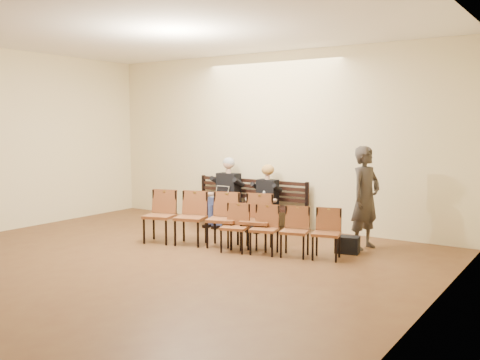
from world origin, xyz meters
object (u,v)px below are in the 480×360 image
object	(u,v)px
seated_man	(226,191)
passerby	(366,190)
laptop	(219,198)
chair_row_front	(207,219)
water_bottle	(264,203)
bench	(246,215)
bag	(347,245)
chair_row_back	(279,231)
seated_woman	(265,200)

from	to	relation	value
seated_man	passerby	distance (m)	3.22
seated_man	laptop	bearing A→B (deg)	-94.57
chair_row_front	water_bottle	bearing A→B (deg)	65.99
bench	seated_man	world-z (taller)	seated_man
chair_row_front	bag	bearing A→B (deg)	4.16
bench	chair_row_back	size ratio (longest dim) A/B	1.37
seated_woman	water_bottle	size ratio (longest dim) A/B	5.22
water_bottle	bag	size ratio (longest dim) A/B	0.60
seated_woman	water_bottle	world-z (taller)	seated_woman
laptop	bag	xyz separation A→B (m)	(3.08, -0.72, -0.43)
passerby	bag	bearing A→B (deg)	-177.03
water_bottle	chair_row_front	bearing A→B (deg)	-97.56
seated_woman	passerby	bearing A→B (deg)	-12.16
laptop	chair_row_back	distance (m)	2.66
bench	chair_row_back	bearing A→B (deg)	-45.22
bench	passerby	bearing A→B (deg)	-12.37
seated_man	bag	bearing A→B (deg)	-17.22
bag	passerby	bearing A→B (deg)	77.04
passerby	chair_row_back	world-z (taller)	passerby
bench	chair_row_back	xyz separation A→B (m)	(1.78, -1.79, 0.17)
water_bottle	chair_row_front	size ratio (longest dim) A/B	0.10
seated_woman	passerby	distance (m)	2.31
laptop	chair_row_back	world-z (taller)	chair_row_back
bag	chair_row_front	world-z (taller)	chair_row_front
laptop	chair_row_front	distance (m)	1.78
water_bottle	chair_row_back	world-z (taller)	chair_row_back
bag	seated_woman	bearing A→B (deg)	155.90
bench	seated_woman	world-z (taller)	seated_woman
laptop	water_bottle	bearing A→B (deg)	9.42
seated_man	water_bottle	xyz separation A→B (m)	(1.06, -0.23, -0.13)
bag	laptop	bearing A→B (deg)	166.87
bench	seated_woman	size ratio (longest dim) A/B	2.24
passerby	laptop	bearing A→B (deg)	101.45
laptop	passerby	xyz separation A→B (m)	(3.19, -0.25, 0.42)
seated_man	chair_row_back	distance (m)	2.79
seated_woman	bench	bearing A→B (deg)	166.70
chair_row_front	chair_row_back	size ratio (longest dim) A/B	1.18
bench	passerby	xyz separation A→B (m)	(2.74, -0.60, 0.76)
seated_man	seated_woman	xyz separation A→B (m)	(0.94, 0.00, -0.11)
bag	chair_row_front	bearing A→B (deg)	-159.39
chair_row_front	bench	bearing A→B (deg)	86.03
seated_man	laptop	size ratio (longest dim) A/B	4.41
bench	seated_man	size ratio (longest dim) A/B	1.89
passerby	chair_row_front	size ratio (longest dim) A/B	0.88
laptop	water_bottle	world-z (taller)	laptop
bag	chair_row_back	distance (m)	1.14
seated_man	chair_row_front	xyz separation A→B (m)	(0.85, -1.78, -0.23)
bench	water_bottle	bearing A→B (deg)	-29.20
seated_woman	passerby	world-z (taller)	passerby
seated_man	passerby	size ratio (longest dim) A/B	0.70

